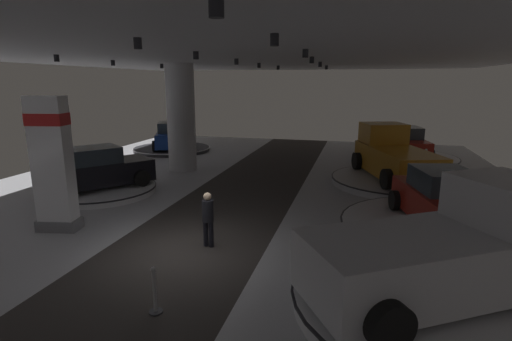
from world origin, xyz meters
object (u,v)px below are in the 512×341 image
display_platform_deep_left (172,149)px  pickup_truck_near_right (449,250)px  pickup_truck_far_right (394,156)px  display_car_mid_left (98,169)px  display_platform_far_right (395,181)px  display_platform_near_right (430,302)px  column_left (181,118)px  display_platform_mid_left (101,190)px  brand_sign_pylon (52,163)px  display_car_deep_right (405,143)px  display_platform_mid_right (441,229)px  display_car_deep_left (171,136)px  display_car_mid_right (444,201)px  visitor_walking_near (208,216)px  display_platform_deep_right (404,159)px

display_platform_deep_left → pickup_truck_near_right: (14.06, -15.81, 1.15)m
pickup_truck_far_right → display_car_mid_left: pickup_truck_far_right is taller
display_platform_far_right → display_platform_near_right: (-0.12, -10.39, 0.02)m
column_left → display_platform_mid_left: size_ratio=1.21×
brand_sign_pylon → display_car_deep_right: size_ratio=0.94×
brand_sign_pylon → display_platform_mid_right: 12.09m
display_car_deep_left → display_car_mid_right: 18.67m
pickup_truck_near_right → display_car_mid_right: bearing=80.4°
display_platform_mid_right → display_platform_far_right: bearing=98.8°
pickup_truck_far_right → display_car_deep_right: size_ratio=1.28×
display_car_deep_left → display_platform_near_right: size_ratio=0.81×
pickup_truck_far_right → display_car_deep_right: bearing=78.9°
display_car_deep_left → visitor_walking_near: display_car_deep_left is taller
brand_sign_pylon → display_platform_deep_left: 14.61m
column_left → pickup_truck_far_right: bearing=-0.9°
display_car_deep_right → display_car_mid_left: 16.64m
brand_sign_pylon → display_platform_near_right: size_ratio=0.74×
brand_sign_pylon → display_platform_far_right: 13.84m
pickup_truck_far_right → brand_sign_pylon: bearing=-140.3°
pickup_truck_far_right → display_car_mid_left: 12.96m
display_car_deep_right → display_platform_mid_left: 16.64m
display_platform_deep_left → display_platform_deep_right: (14.88, 0.08, 0.05)m
display_platform_near_right → display_platform_mid_right: display_platform_near_right is taller
display_car_mid_right → display_platform_mid_left: (-12.96, 1.21, -0.91)m
pickup_truck_near_right → display_platform_mid_left: bearing=155.4°
pickup_truck_far_right → display_platform_near_right: size_ratio=1.00×
display_platform_far_right → display_car_deep_left: (-13.90, 5.56, 0.83)m
display_platform_far_right → display_car_mid_right: bearing=-81.3°
display_platform_far_right → display_platform_mid_left: 12.92m
display_platform_far_right → pickup_truck_far_right: size_ratio=1.00×
display_car_mid_right → display_car_deep_right: (0.06, 11.53, 0.04)m
pickup_truck_far_right → display_platform_mid_left: pickup_truck_far_right is taller
display_car_deep_left → display_platform_near_right: display_car_deep_left is taller
display_platform_far_right → display_platform_mid_right: bearing=-81.2°
brand_sign_pylon → pickup_truck_far_right: brand_sign_pylon is taller
brand_sign_pylon → display_platform_mid_right: (11.63, 2.67, -2.00)m
brand_sign_pylon → display_platform_near_right: 10.94m
pickup_truck_near_right → display_platform_deep_right: 15.95m
brand_sign_pylon → display_car_mid_left: (-1.36, 3.89, -1.12)m
brand_sign_pylon → display_platform_deep_left: (-3.19, 14.11, -2.02)m
pickup_truck_far_right → pickup_truck_near_right: 10.53m
brand_sign_pylon → pickup_truck_far_right: size_ratio=0.73×
pickup_truck_far_right → pickup_truck_near_right: size_ratio=1.02×
brand_sign_pylon → display_platform_mid_left: brand_sign_pylon is taller
pickup_truck_near_right → display_car_mid_left: pickup_truck_near_right is taller
display_platform_near_right → display_car_mid_left: 13.30m
column_left → display_car_mid_right: 13.30m
column_left → display_platform_deep_left: size_ratio=1.07×
column_left → display_platform_near_right: bearing=-45.8°
pickup_truck_near_right → display_platform_mid_right: pickup_truck_near_right is taller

